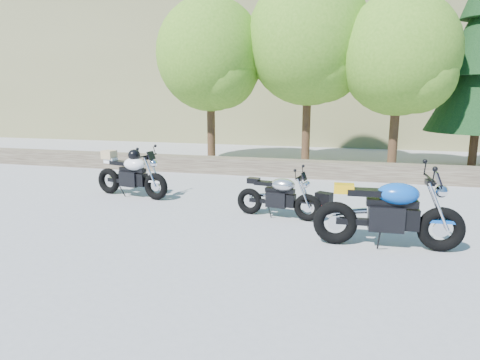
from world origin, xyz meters
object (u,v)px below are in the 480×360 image
blue_bike (389,213)px  backpack (324,203)px  white_bike (131,173)px  silver_bike (278,197)px

blue_bike → backpack: (-1.15, 1.83, -0.37)m
white_bike → backpack: size_ratio=4.80×
backpack → blue_bike: bearing=-36.0°
silver_bike → backpack: (0.86, 0.57, -0.23)m
silver_bike → blue_bike: size_ratio=0.75×
silver_bike → white_bike: white_bike is taller
white_bike → blue_bike: 6.15m
silver_bike → blue_bike: blue_bike is taller
blue_bike → white_bike: bearing=157.3°
silver_bike → white_bike: size_ratio=0.85×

